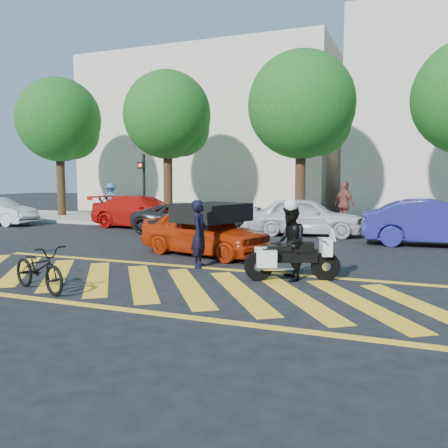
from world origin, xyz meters
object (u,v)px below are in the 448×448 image
at_px(parked_left, 143,212).
at_px(parked_mid_left, 188,218).
at_px(parked_right, 436,223).
at_px(officer_moto, 290,243).
at_px(police_motorcycle, 291,258).
at_px(red_convertible, 204,232).
at_px(parked_mid_right, 305,216).
at_px(officer_bike, 200,234).
at_px(bicycle, 39,268).

height_order(parked_left, parked_mid_left, parked_left).
height_order(parked_mid_left, parked_right, parked_right).
xyz_separation_m(officer_moto, parked_mid_left, (-5.66, 6.65, -0.21)).
distance_m(police_motorcycle, red_convertible, 3.84).
xyz_separation_m(officer_moto, parked_mid_right, (-1.38, 7.87, -0.08)).
bearing_deg(parked_mid_left, parked_right, -90.59).
bearing_deg(police_motorcycle, officer_bike, 142.11).
bearing_deg(bicycle, police_motorcycle, -38.39).
bearing_deg(bicycle, parked_mid_right, 3.78).
relative_size(officer_moto, red_convertible, 0.41).
bearing_deg(parked_mid_left, bicycle, -171.84).
bearing_deg(officer_bike, red_convertible, 9.89).
bearing_deg(parked_mid_right, bicycle, 159.44).
relative_size(officer_bike, parked_mid_right, 0.39).
distance_m(officer_moto, parked_mid_right, 7.99).
bearing_deg(parked_mid_right, parked_left, 84.42).
height_order(red_convertible, parked_mid_left, red_convertible).
relative_size(parked_mid_left, parked_mid_right, 1.02).
bearing_deg(parked_left, parked_mid_left, -108.68).
relative_size(parked_left, parked_mid_left, 1.12).
bearing_deg(parked_mid_right, officer_moto, -175.66).
xyz_separation_m(parked_left, parked_right, (11.50, -1.22, 0.04)).
relative_size(officer_bike, police_motorcycle, 0.85).
distance_m(red_convertible, parked_mid_right, 5.80).
bearing_deg(officer_bike, parked_right, -53.05).
bearing_deg(officer_moto, bicycle, -80.14).
height_order(parked_mid_left, parked_mid_right, parked_mid_right).
bearing_deg(officer_bike, parked_mid_left, 17.55).
bearing_deg(police_motorcycle, bicycle, -170.37).
height_order(bicycle, parked_right, parked_right).
xyz_separation_m(parked_left, parked_mid_left, (2.77, -1.22, -0.10)).
bearing_deg(bicycle, red_convertible, 5.59).
bearing_deg(parked_left, bicycle, -153.23).
xyz_separation_m(police_motorcycle, parked_right, (3.05, 6.66, 0.25)).
distance_m(bicycle, police_motorcycle, 5.04).
height_order(police_motorcycle, officer_moto, officer_moto).
distance_m(red_convertible, parked_mid_left, 5.07).
xyz_separation_m(red_convertible, parked_mid_left, (-2.63, 4.34, -0.07)).
bearing_deg(officer_moto, police_motorcycle, 28.37).
bearing_deg(parked_mid_left, red_convertible, -149.36).
distance_m(bicycle, red_convertible, 5.20).
bearing_deg(officer_bike, bicycle, 140.52).
distance_m(officer_bike, parked_mid_right, 7.33).
height_order(officer_moto, parked_mid_left, officer_moto).
bearing_deg(officer_moto, parked_mid_left, -162.81).
relative_size(officer_moto, parked_mid_right, 0.38).
distance_m(officer_bike, parked_mid_left, 6.87).
height_order(police_motorcycle, parked_mid_left, parked_mid_left).
relative_size(officer_bike, parked_left, 0.34).
distance_m(officer_moto, parked_left, 11.54).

